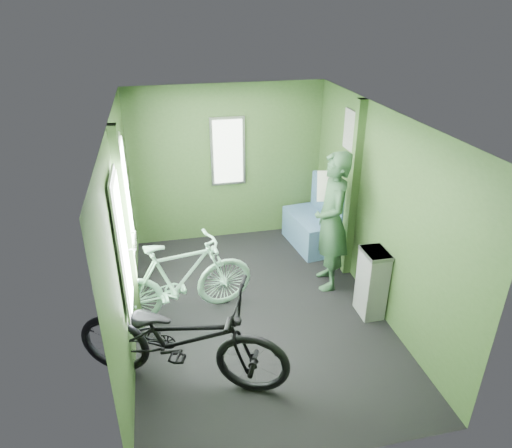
{
  "coord_description": "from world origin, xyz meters",
  "views": [
    {
      "loc": [
        -0.96,
        -4.27,
        3.32
      ],
      "look_at": [
        0.0,
        0.1,
        1.1
      ],
      "focal_mm": 32.0,
      "sensor_mm": 36.0,
      "label": 1
    }
  ],
  "objects_px": {
    "bicycle_black": "(185,381)",
    "waste_box": "(372,283)",
    "bicycle_mint": "(183,316)",
    "passenger": "(332,222)",
    "bench_seat": "(313,227)"
  },
  "relations": [
    {
      "from": "bicycle_mint",
      "to": "waste_box",
      "type": "xyz_separation_m",
      "value": [
        2.13,
        -0.4,
        0.41
      ]
    },
    {
      "from": "bicycle_black",
      "to": "bench_seat",
      "type": "relative_size",
      "value": 2.03
    },
    {
      "from": "bicycle_mint",
      "to": "waste_box",
      "type": "relative_size",
      "value": 2.06
    },
    {
      "from": "bicycle_mint",
      "to": "passenger",
      "type": "xyz_separation_m",
      "value": [
        1.87,
        0.3,
        0.88
      ]
    },
    {
      "from": "passenger",
      "to": "bench_seat",
      "type": "relative_size",
      "value": 1.76
    },
    {
      "from": "bicycle_black",
      "to": "waste_box",
      "type": "distance_m",
      "value": 2.32
    },
    {
      "from": "bicycle_black",
      "to": "passenger",
      "type": "distance_m",
      "value": 2.5
    },
    {
      "from": "passenger",
      "to": "waste_box",
      "type": "xyz_separation_m",
      "value": [
        0.26,
        -0.7,
        -0.47
      ]
    },
    {
      "from": "bicycle_mint",
      "to": "bench_seat",
      "type": "bearing_deg",
      "value": -67.61
    },
    {
      "from": "bicycle_mint",
      "to": "bench_seat",
      "type": "relative_size",
      "value": 1.71
    },
    {
      "from": "waste_box",
      "to": "bench_seat",
      "type": "xyz_separation_m",
      "value": [
        -0.11,
        1.72,
        -0.12
      ]
    },
    {
      "from": "bicycle_black",
      "to": "bicycle_mint",
      "type": "bearing_deg",
      "value": 19.67
    },
    {
      "from": "bicycle_black",
      "to": "waste_box",
      "type": "bearing_deg",
      "value": -51.09
    },
    {
      "from": "bicycle_black",
      "to": "passenger",
      "type": "relative_size",
      "value": 1.15
    },
    {
      "from": "waste_box",
      "to": "bicycle_mint",
      "type": "bearing_deg",
      "value": 169.47
    }
  ]
}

